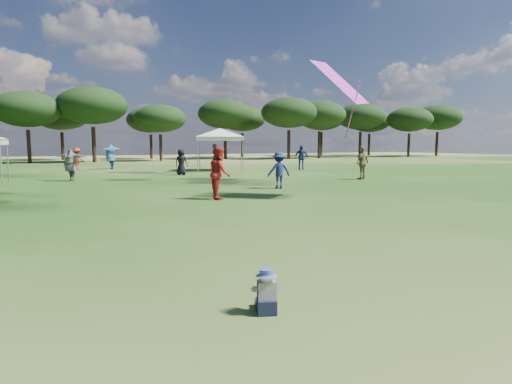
% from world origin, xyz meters
% --- Properties ---
extents(tree_line, '(108.78, 17.63, 7.77)m').
position_xyz_m(tree_line, '(2.39, 47.41, 5.42)').
color(tree_line, black).
rests_on(tree_line, ground).
extents(tent_right, '(5.98, 5.98, 3.25)m').
position_xyz_m(tent_right, '(9.43, 25.93, 2.82)').
color(tent_right, gray).
rests_on(tent_right, ground).
extents(toddler, '(0.38, 0.41, 0.51)m').
position_xyz_m(toddler, '(-0.08, 2.02, 0.23)').
color(toddler, '#151B30').
rests_on(toddler, ground).
extents(festival_crowd, '(31.22, 21.32, 1.90)m').
position_xyz_m(festival_crowd, '(-0.88, 22.46, 0.87)').
color(festival_crowd, '#2F3034').
rests_on(festival_crowd, ground).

